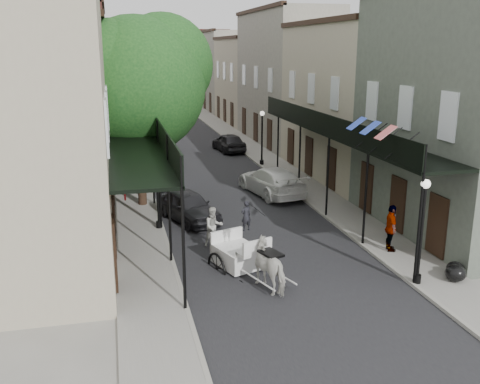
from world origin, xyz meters
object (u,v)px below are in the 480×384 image
lamppost_right_near (421,230)px  pedestrian_sidewalk_right (391,228)px  car_left_far (141,135)px  car_right_near (271,181)px  horse (272,266)px  pedestrian_walking (214,226)px  car_left_mid (166,175)px  tree_far (132,78)px  car_left_near (188,206)px  lamppost_left (158,186)px  carriage (233,237)px  car_right_far (229,142)px  pedestrian_sidewalk_left (140,155)px  lamppost_right_far (262,137)px  tree_near (145,80)px

lamppost_right_near → pedestrian_sidewalk_right: (0.57, 2.98, -0.98)m
car_left_far → car_right_near: car_right_near is taller
horse → pedestrian_walking: (-1.18, 4.52, 0.01)m
pedestrian_walking → car_left_mid: bearing=86.1°
tree_far → car_left_near: size_ratio=2.03×
lamppost_left → pedestrian_sidewalk_right: size_ratio=1.94×
carriage → pedestrian_sidewalk_right: bearing=-23.0°
horse → car_left_far: horse is taller
car_right_far → pedestrian_sidewalk_left: bearing=27.0°
lamppost_right_near → lamppost_left: 11.46m
lamppost_right_far → car_left_mid: 8.15m
pedestrian_sidewalk_left → car_left_mid: bearing=92.4°
lamppost_right_far → horse: bearing=-104.6°
lamppost_right_far → tree_near: bearing=-136.7°
car_left_near → car_left_mid: car_left_near is taller
carriage → pedestrian_walking: 2.13m
tree_far → car_left_far: (0.65, 4.52, -5.06)m
pedestrian_sidewalk_right → car_left_near: bearing=64.7°
tree_near → car_right_far: tree_near is taller
horse → pedestrian_walking: pedestrian_walking is taller
lamppost_right_far → carriage: lamppost_right_far is taller
pedestrian_sidewalk_left → pedestrian_sidewalk_right: size_ratio=0.92×
pedestrian_sidewalk_left → car_right_near: 10.75m
tree_near → tree_far: tree_near is taller
lamppost_right_near → pedestrian_sidewalk_left: size_ratio=2.12×
horse → pedestrian_walking: bearing=-94.2°
lamppost_right_far → horse: lamppost_right_far is taller
horse → car_right_far: size_ratio=0.45×
pedestrian_sidewalk_right → pedestrian_walking: bearing=83.9°
horse → car_right_near: size_ratio=0.36×
lamppost_right_near → car_left_far: 31.68m
horse → lamppost_left: bearing=-84.1°
horse → pedestrian_sidewalk_right: size_ratio=1.02×
tree_near → car_left_near: (1.60, -3.10, -5.77)m
horse → tree_far: bearing=-101.2°
lamppost_right_far → pedestrian_sidewalk_left: bearing=173.3°
lamppost_right_far → car_right_near: 7.60m
car_left_mid → lamppost_right_near: bearing=-63.3°
tree_near → car_right_near: tree_near is taller
lamppost_left → pedestrian_sidewalk_left: size_ratio=2.12×
car_left_mid → carriage: bearing=-81.1°
pedestrian_walking → tree_far: bearing=87.2°
lamppost_right_far → car_right_far: bearing=100.7°
lamppost_right_near → lamppost_left: same height
lamppost_right_near → pedestrian_walking: lamppost_right_near is taller
pedestrian_walking → car_left_near: bearing=90.1°
horse → car_right_near: 12.16m
pedestrian_walking → car_left_mid: 10.72m
pedestrian_walking → car_right_far: bearing=67.2°
pedestrian_sidewalk_left → car_right_near: (6.80, -8.32, -0.21)m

